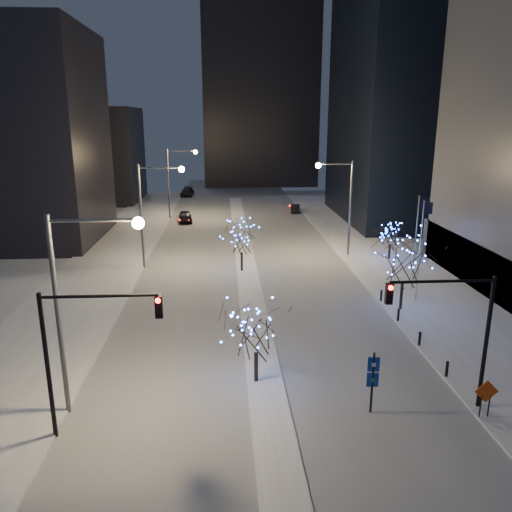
{
  "coord_description": "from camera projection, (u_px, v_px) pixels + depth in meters",
  "views": [
    {
      "loc": [
        -2.11,
        -20.44,
        14.11
      ],
      "look_at": [
        0.04,
        12.51,
        5.0
      ],
      "focal_mm": 35.0,
      "sensor_mm": 36.0,
      "label": 1
    }
  ],
  "objects": [
    {
      "name": "ground",
      "position": [
        272.0,
        428.0,
        23.55
      ],
      "size": [
        160.0,
        160.0,
        0.0
      ],
      "primitive_type": "plane",
      "color": "white",
      "rests_on": "ground"
    },
    {
      "name": "road",
      "position": [
        243.0,
        246.0,
        57.21
      ],
      "size": [
        20.0,
        130.0,
        0.02
      ],
      "primitive_type": "cube",
      "color": "#A9AEB7",
      "rests_on": "ground"
    },
    {
      "name": "median",
      "position": [
        245.0,
        257.0,
        52.39
      ],
      "size": [
        2.0,
        80.0,
        0.15
      ],
      "primitive_type": "cube",
      "color": "white",
      "rests_on": "ground"
    },
    {
      "name": "east_sidewalk",
      "position": [
        420.0,
        284.0,
        43.71
      ],
      "size": [
        10.0,
        90.0,
        0.15
      ],
      "primitive_type": "cube",
      "color": "white",
      "rests_on": "ground"
    },
    {
      "name": "west_sidewalk",
      "position": [
        84.0,
        292.0,
        41.89
      ],
      "size": [
        8.0,
        90.0,
        0.15
      ],
      "primitive_type": "cube",
      "color": "white",
      "rests_on": "ground"
    },
    {
      "name": "filler_west_far",
      "position": [
        86.0,
        155.0,
        87.12
      ],
      "size": [
        18.0,
        16.0,
        16.0
      ],
      "primitive_type": "cube",
      "color": "black",
      "rests_on": "ground"
    },
    {
      "name": "horizon_block",
      "position": [
        260.0,
        85.0,
        106.84
      ],
      "size": [
        24.0,
        14.0,
        42.0
      ],
      "primitive_type": "cube",
      "color": "black",
      "rests_on": "ground"
    },
    {
      "name": "street_lamp_w_near",
      "position": [
        78.0,
        288.0,
        23.18
      ],
      "size": [
        4.4,
        0.56,
        10.0
      ],
      "color": "#595E66",
      "rests_on": "ground"
    },
    {
      "name": "street_lamp_w_mid",
      "position": [
        152.0,
        202.0,
        47.23
      ],
      "size": [
        4.4,
        0.56,
        10.0
      ],
      "color": "#595E66",
      "rests_on": "ground"
    },
    {
      "name": "street_lamp_w_far",
      "position": [
        175.0,
        174.0,
        71.28
      ],
      "size": [
        4.4,
        0.56,
        10.0
      ],
      "color": "#595E66",
      "rests_on": "ground"
    },
    {
      "name": "street_lamp_east",
      "position": [
        342.0,
        196.0,
        51.33
      ],
      "size": [
        3.9,
        0.56,
        10.0
      ],
      "color": "#595E66",
      "rests_on": "ground"
    },
    {
      "name": "traffic_signal_west",
      "position": [
        81.0,
        341.0,
        21.75
      ],
      "size": [
        5.26,
        0.43,
        7.0
      ],
      "color": "black",
      "rests_on": "ground"
    },
    {
      "name": "traffic_signal_east",
      "position": [
        457.0,
        322.0,
        23.8
      ],
      "size": [
        5.26,
        0.43,
        7.0
      ],
      "color": "black",
      "rests_on": "ground"
    },
    {
      "name": "flagpoles",
      "position": [
        419.0,
        240.0,
        39.71
      ],
      "size": [
        1.35,
        2.6,
        8.0
      ],
      "color": "silver",
      "rests_on": "east_sidewalk"
    },
    {
      "name": "bollards",
      "position": [
        408.0,
        326.0,
        33.65
      ],
      "size": [
        0.16,
        12.16,
        0.9
      ],
      "color": "black",
      "rests_on": "east_sidewalk"
    },
    {
      "name": "car_near",
      "position": [
        185.0,
        217.0,
        70.22
      ],
      "size": [
        2.35,
        4.77,
        1.56
      ],
      "primitive_type": "imported",
      "rotation": [
        0.0,
        0.0,
        0.11
      ],
      "color": "black",
      "rests_on": "ground"
    },
    {
      "name": "car_mid",
      "position": [
        295.0,
        208.0,
        77.82
      ],
      "size": [
        1.76,
        4.01,
        1.28
      ],
      "primitive_type": "imported",
      "rotation": [
        0.0,
        0.0,
        3.03
      ],
      "color": "black",
      "rests_on": "ground"
    },
    {
      "name": "car_far",
      "position": [
        187.0,
        192.0,
        94.06
      ],
      "size": [
        2.48,
        5.48,
        1.56
      ],
      "primitive_type": "imported",
      "rotation": [
        0.0,
        0.0,
        -0.05
      ],
      "color": "black",
      "rests_on": "ground"
    },
    {
      "name": "holiday_tree_median_near",
      "position": [
        256.0,
        328.0,
        26.69
      ],
      "size": [
        4.2,
        4.2,
        4.89
      ],
      "color": "black",
      "rests_on": "median"
    },
    {
      "name": "holiday_tree_median_far",
      "position": [
        242.0,
        237.0,
        46.61
      ],
      "size": [
        5.09,
        5.09,
        5.1
      ],
      "color": "black",
      "rests_on": "median"
    },
    {
      "name": "holiday_tree_plaza_near",
      "position": [
        404.0,
        259.0,
        36.91
      ],
      "size": [
        6.12,
        6.12,
        6.12
      ],
      "color": "black",
      "rests_on": "east_sidewalk"
    },
    {
      "name": "holiday_tree_plaza_far",
      "position": [
        391.0,
        234.0,
        50.88
      ],
      "size": [
        3.27,
        3.27,
        3.95
      ],
      "color": "black",
      "rests_on": "east_sidewalk"
    },
    {
      "name": "wayfinding_sign",
      "position": [
        373.0,
        376.0,
        24.3
      ],
      "size": [
        0.58,
        0.12,
        3.24
      ],
      "rotation": [
        0.0,
        0.0,
        -0.08
      ],
      "color": "black",
      "rests_on": "ground"
    },
    {
      "name": "construction_sign",
      "position": [
        486.0,
        395.0,
        23.9
      ],
      "size": [
        1.19,
        0.07,
        1.95
      ],
      "rotation": [
        0.0,
        0.0,
        -0.02
      ],
      "color": "black",
      "rests_on": "east_sidewalk"
    }
  ]
}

